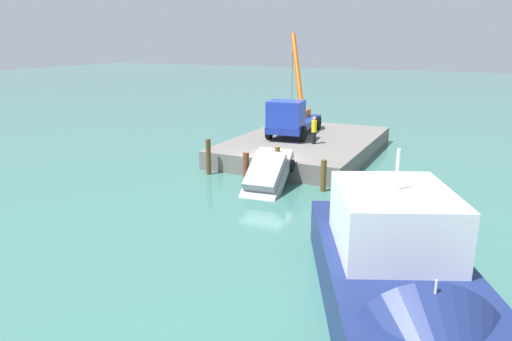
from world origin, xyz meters
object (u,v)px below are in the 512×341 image
(crane_truck, at_px, (292,116))
(moored_yacht, at_px, (406,310))
(salvaged_car, at_px, (265,179))
(dock_worker, at_px, (314,130))

(crane_truck, relative_size, moored_yacht, 0.76)
(crane_truck, height_order, salvaged_car, crane_truck)
(salvaged_car, relative_size, moored_yacht, 0.37)
(crane_truck, height_order, moored_yacht, crane_truck)
(moored_yacht, bearing_deg, salvaged_car, -137.85)
(salvaged_car, bearing_deg, dock_worker, 179.10)
(salvaged_car, xyz_separation_m, moored_yacht, (9.31, 8.42, 0.04))
(dock_worker, bearing_deg, crane_truck, -128.26)
(salvaged_car, bearing_deg, moored_yacht, 42.15)
(crane_truck, xyz_separation_m, dock_worker, (1.76, 2.24, -0.46))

